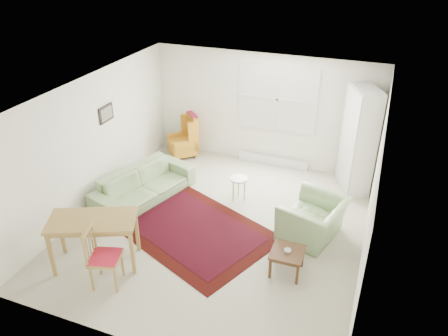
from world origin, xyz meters
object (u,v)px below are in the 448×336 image
(armchair, at_px, (313,216))
(cabinet, at_px, (359,141))
(desk, at_px, (96,241))
(coffee_table, at_px, (287,262))
(sofa, at_px, (143,180))
(stool, at_px, (239,188))
(desk_chair, at_px, (105,257))
(wingback_chair, at_px, (182,136))

(armchair, distance_m, cabinet, 2.09)
(desk, bearing_deg, cabinet, 47.26)
(coffee_table, bearing_deg, sofa, 160.78)
(sofa, height_order, cabinet, cabinet)
(sofa, relative_size, cabinet, 0.99)
(coffee_table, relative_size, desk, 0.38)
(sofa, distance_m, desk, 1.96)
(coffee_table, xyz_separation_m, cabinet, (0.67, 2.99, 0.87))
(coffee_table, relative_size, stool, 1.04)
(coffee_table, height_order, stool, stool)
(armchair, distance_m, desk_chair, 3.48)
(wingback_chair, relative_size, desk, 0.77)
(stool, height_order, cabinet, cabinet)
(armchair, height_order, desk, armchair)
(stool, xyz_separation_m, cabinet, (2.06, 1.24, 0.84))
(stool, bearing_deg, cabinet, 31.01)
(stool, xyz_separation_m, desk_chair, (-1.06, -2.94, 0.27))
(armchair, height_order, coffee_table, armchair)
(wingback_chair, height_order, cabinet, cabinet)
(cabinet, bearing_deg, armchair, -128.15)
(desk_chair, bearing_deg, armchair, -66.09)
(cabinet, relative_size, desk_chair, 2.13)
(sofa, bearing_deg, stool, -51.75)
(coffee_table, height_order, desk_chair, desk_chair)
(sofa, height_order, coffee_table, sofa)
(coffee_table, bearing_deg, desk, -163.61)
(sofa, xyz_separation_m, stool, (1.75, 0.66, -0.19))
(cabinet, relative_size, desk, 1.62)
(wingback_chair, height_order, desk_chair, wingback_chair)
(sofa, distance_m, armchair, 3.34)
(stool, xyz_separation_m, desk, (-1.49, -2.60, 0.18))
(desk, bearing_deg, desk_chair, -39.08)
(desk_chair, bearing_deg, coffee_table, -80.56)
(armchair, relative_size, cabinet, 0.50)
(wingback_chair, relative_size, desk_chair, 1.01)
(desk, bearing_deg, coffee_table, 16.39)
(sofa, relative_size, stool, 4.46)
(coffee_table, relative_size, cabinet, 0.23)
(cabinet, bearing_deg, desk, -157.15)
(armchair, height_order, cabinet, cabinet)
(coffee_table, height_order, cabinet, cabinet)
(desk_chair, bearing_deg, cabinet, -53.16)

